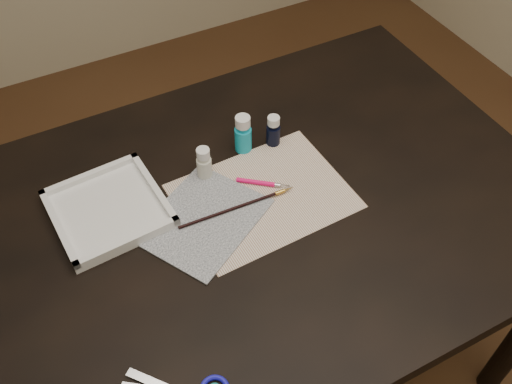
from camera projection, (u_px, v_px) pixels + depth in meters
name	position (u px, v px, depth m)	size (l,w,h in m)	color
ground	(256.00, 361.00, 1.79)	(3.50, 3.50, 0.02)	#422614
table	(256.00, 298.00, 1.50)	(1.30, 0.90, 0.75)	black
paper	(263.00, 196.00, 1.24)	(0.36, 0.27, 0.00)	white
canvas	(203.00, 220.00, 1.19)	(0.25, 0.20, 0.00)	black
paint_bottle_white	(204.00, 163.00, 1.25)	(0.03, 0.03, 0.08)	silver
paint_bottle_cyan	(243.00, 134.00, 1.30)	(0.04, 0.04, 0.10)	#11A5C4
paint_bottle_navy	(273.00, 130.00, 1.32)	(0.03, 0.03, 0.08)	black
paintbrush	(238.00, 207.00, 1.21)	(0.27, 0.01, 0.01)	black
craft_knife	(265.00, 183.00, 1.26)	(0.13, 0.01, 0.01)	#FA0D68
palette_tray	(109.00, 209.00, 1.20)	(0.23, 0.23, 0.03)	white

